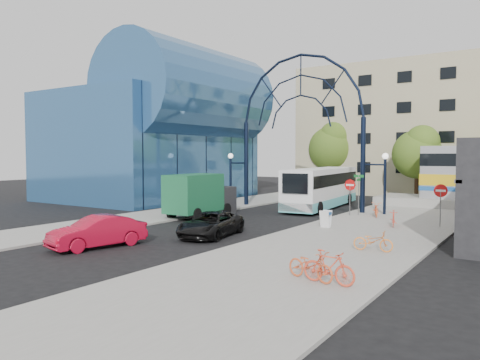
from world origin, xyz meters
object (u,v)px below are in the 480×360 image
Objects in this scene: gateway_arch at (301,100)px; stop_sign at (350,188)px; bike_far_b at (329,267)px; bike_far_c at (310,265)px; bike_near_b at (394,218)px; green_truck at (201,196)px; bike_near_a at (376,209)px; tree_north_b at (333,146)px; city_bus at (322,187)px; do_not_enter_sign at (441,195)px; red_sedan at (97,232)px; street_name_sign at (359,186)px; sandwich_board at (326,217)px; tree_north_a at (418,151)px; bike_far_a at (373,241)px; black_suv at (211,224)px.

gateway_arch is 5.46× the size of stop_sign.
bike_far_c is (-0.70, 0.12, -0.05)m from bike_far_b.
gateway_arch is 13.01m from bike_near_b.
gateway_arch is at bearing 61.73° from green_truck.
gateway_arch is 10.39m from bike_near_a.
tree_north_b is 0.68× the size of city_bus.
bike_near_b is at bearing -41.21° from stop_sign.
city_bus is at bearing 133.55° from stop_sign.
red_sedan is at bearing -129.63° from do_not_enter_sign.
street_name_sign is at bearing 32.93° from green_truck.
red_sedan is (-12.17, -14.69, -1.24)m from do_not_enter_sign.
street_name_sign is 10.99m from green_truck.
green_truck is (-4.71, -9.77, -0.19)m from city_bus.
bike_far_c is (4.07, -10.80, -0.12)m from sandwich_board.
bike_far_b is at bearing 11.91° from red_sedan.
street_name_sign is 1.52× the size of bike_far_b.
tree_north_a is 14.11m from bike_near_a.
sandwich_board is 0.08× the size of city_bus.
red_sedan is at bearing -109.67° from stop_sign.
bike_near_b is 0.91× the size of bike_far_a.
green_truck reaches higher than do_not_enter_sign.
do_not_enter_sign is 1.35× the size of bike_far_b.
black_suv reaches higher than sandwich_board.
bike_near_b is (2.60, -17.36, -4.02)m from tree_north_a.
do_not_enter_sign is at bearing -53.26° from tree_north_b.
red_sedan is (-2.62, -5.24, 0.09)m from black_suv.
tree_north_b is at bearing 126.74° from do_not_enter_sign.
bike_far_c is (4.47, -17.42, -1.51)m from street_name_sign.
bike_near_b is 0.82× the size of bike_far_c.
bike_near_b is (2.20, -3.83, -0.04)m from bike_near_a.
tree_north_a is at bearing 70.88° from bike_near_a.
tree_north_a reaches higher than sandwich_board.
gateway_arch is 7.17× the size of bike_far_c.
stop_sign reaches higher than bike_far_c.
bike_near_a is (1.72, 0.40, -1.37)m from stop_sign.
bike_far_c is at bearing -43.53° from black_suv.
bike_far_a is at bearing -23.21° from green_truck.
sandwich_board is 0.12× the size of tree_north_b.
tree_north_a is 25.54m from bike_far_a.
tree_north_b reaches higher than bike_far_b.
tree_north_b is (-9.08, 17.33, 3.14)m from street_name_sign.
bike_far_a is at bearing 40.29° from red_sedan.
street_name_sign is 18.34m from bike_far_b.
red_sedan is at bearing -140.97° from bike_near_b.
sandwich_board is 11.91m from bike_far_b.
red_sedan reaches higher than bike_far_b.
street_name_sign is at bearing -62.35° from tree_north_b.
do_not_enter_sign is 9.17m from bike_far_a.
do_not_enter_sign is 14.94m from bike_far_c.
bike_near_b is (12.60, -21.36, -4.68)m from tree_north_b.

